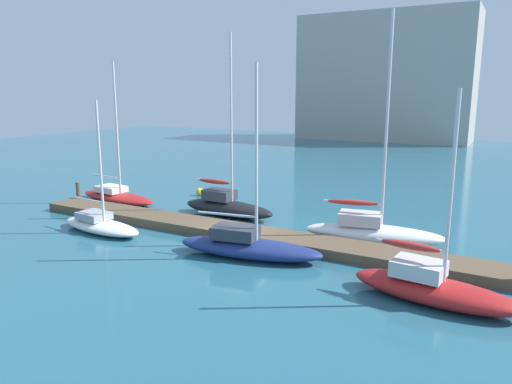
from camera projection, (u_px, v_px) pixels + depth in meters
ground_plane at (237, 237)px, 24.93m from camera, size 120.00×120.00×0.00m
dock_pier at (237, 232)px, 24.88m from camera, size 26.42×2.13×0.47m
dock_piling_near_end at (78, 194)px, 31.66m from camera, size 0.28×0.28×1.53m
sailboat_0 at (117, 195)px, 32.69m from camera, size 6.76×2.68×9.22m
sailboat_1 at (100, 224)px, 25.72m from camera, size 5.67×2.32×6.96m
sailboat_2 at (227, 205)px, 28.91m from camera, size 6.21×2.02×10.63m
sailboat_3 at (248, 245)px, 21.76m from camera, size 7.00×3.01×8.57m
sailboat_4 at (372, 230)px, 23.85m from camera, size 7.09×3.14×11.05m
sailboat_5 at (432, 286)px, 17.10m from camera, size 6.07×2.55×7.50m
mooring_buoy_yellow at (200, 192)px, 34.61m from camera, size 0.57×0.57×0.57m
harbor_building_distant at (385, 78)px, 72.45m from camera, size 25.42×8.77×18.63m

